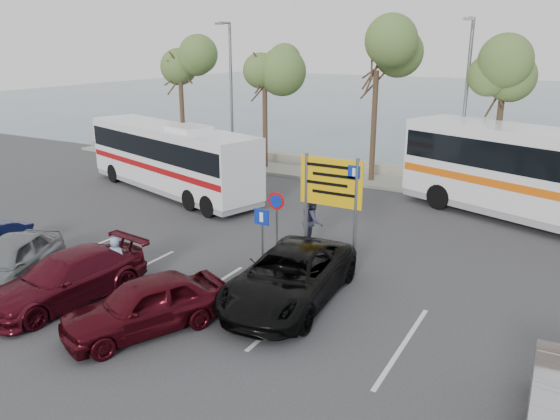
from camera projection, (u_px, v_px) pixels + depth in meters
The scene contains 21 objects.
ground at pixel (255, 288), 16.46m from camera, with size 120.00×120.00×0.00m, color #363638.
kerb_strip at pixel (399, 184), 28.09m from camera, with size 44.00×2.40×0.15m, color gray.
seawall at pixel (410, 173), 29.68m from camera, with size 48.00×0.80×0.60m, color gray.
sea at pixel (516, 103), 66.38m from camera, with size 140.00×140.00×0.00m, color #425A6A.
tree_far_left at pixel (179, 55), 32.82m from camera, with size 3.20×3.20×7.60m.
tree_left at pixel (265, 63), 30.10m from camera, with size 3.20×3.20×7.20m.
tree_mid at pixel (377, 51), 26.85m from camera, with size 3.20×3.20×8.00m.
tree_right at pixel (506, 64), 24.17m from camera, with size 3.20×3.20×7.40m.
street_lamp_left at pixel (230, 88), 31.05m from camera, with size 0.45×1.15×8.01m.
street_lamp_right at pixel (465, 99), 24.94m from camera, with size 0.45×1.15×8.01m.
direction_sign at pixel (331, 190), 17.93m from camera, with size 2.20×0.12×3.60m.
sign_no_stop at pixel (276, 214), 18.26m from camera, with size 0.60×0.08×2.35m.
sign_parking at pixel (262, 233), 16.78m from camera, with size 0.50×0.07×2.25m.
lane_markings at pixel (204, 292), 16.16m from camera, with size 12.02×4.20×0.01m, color silver, non-canonical shape.
coach_bus_left at pixel (171, 160), 26.41m from camera, with size 11.34×5.52×3.47m.
car_silver_a at pixel (7, 262), 16.43m from camera, with size 1.77×4.39×1.50m, color gray.
car_maroon at pixel (67, 278), 15.47m from camera, with size 1.94×4.77×1.38m, color #4B0C18.
car_red at pixel (145, 305), 13.85m from camera, with size 1.69×4.19×1.43m, color #410911.
suv_black at pixel (289, 277), 15.42m from camera, with size 2.50×5.43×1.51m, color black.
pedestrian_near at pixel (117, 263), 16.23m from camera, with size 0.59×0.39×1.63m, color #7D97B5.
pedestrian_far at pixel (313, 221), 19.44m from camera, with size 0.96×0.75×1.98m, color #383A54.
Camera 1 is at (8.06, -12.71, 7.11)m, focal length 35.00 mm.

